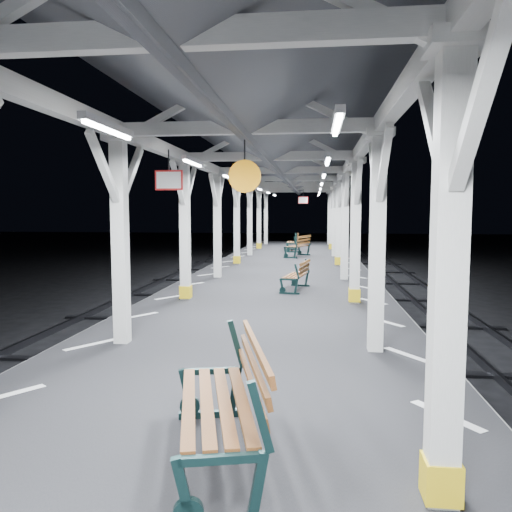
% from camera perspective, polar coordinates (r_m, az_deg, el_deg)
% --- Properties ---
extents(ground, '(120.00, 120.00, 0.00)m').
position_cam_1_polar(ground, '(10.15, 0.35, -12.74)').
color(ground, black).
rests_on(ground, ground).
extents(platform, '(6.00, 50.00, 1.00)m').
position_cam_1_polar(platform, '(10.01, 0.35, -10.02)').
color(platform, black).
rests_on(platform, ground).
extents(hazard_stripes_left, '(1.00, 48.00, 0.01)m').
position_cam_1_polar(hazard_stripes_left, '(10.44, -13.23, -6.67)').
color(hazard_stripes_left, silver).
rests_on(hazard_stripes_left, platform).
extents(hazard_stripes_right, '(1.00, 48.00, 0.01)m').
position_cam_1_polar(hazard_stripes_right, '(9.93, 14.66, -7.32)').
color(hazard_stripes_right, silver).
rests_on(hazard_stripes_right, platform).
extents(track_left, '(2.20, 60.00, 0.16)m').
position_cam_1_polar(track_left, '(11.76, -25.10, -10.33)').
color(track_left, '#2D2D33').
rests_on(track_left, ground).
extents(canopy, '(5.40, 49.00, 4.65)m').
position_cam_1_polar(canopy, '(9.75, 0.35, 13.63)').
color(canopy, silver).
rests_on(canopy, platform).
extents(bench_near, '(1.13, 2.01, 1.03)m').
position_cam_1_polar(bench_near, '(4.38, -3.09, -15.94)').
color(bench_near, black).
rests_on(bench_near, platform).
extents(bench_mid, '(0.79, 1.54, 0.79)m').
position_cam_1_polar(bench_mid, '(13.39, 4.86, -2.13)').
color(bench_mid, black).
rests_on(bench_mid, platform).
extents(bench_far, '(1.22, 1.95, 0.99)m').
position_cam_1_polar(bench_far, '(23.13, 5.02, 1.21)').
color(bench_far, black).
rests_on(bench_far, platform).
extents(bench_extra, '(0.72, 1.76, 0.94)m').
position_cam_1_polar(bench_extra, '(26.37, 4.38, 1.65)').
color(bench_extra, black).
rests_on(bench_extra, platform).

